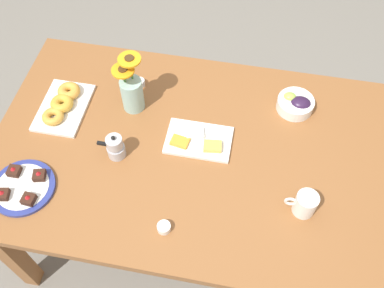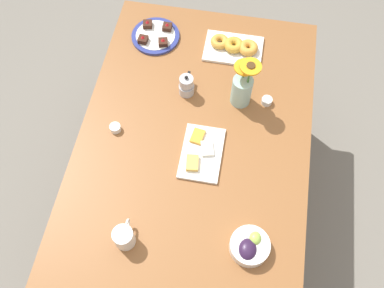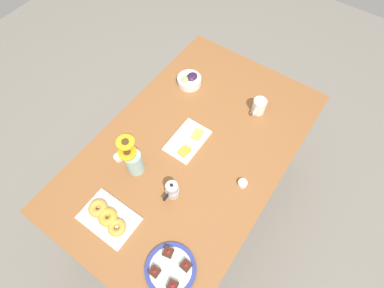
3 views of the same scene
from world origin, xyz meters
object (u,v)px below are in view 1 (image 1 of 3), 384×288
dining_table (192,161)px  jam_cup_honey (139,83)px  jam_cup_berry (164,227)px  dessert_plate (23,187)px  flower_vase (132,91)px  coffee_mug (305,204)px  cheese_platter (199,140)px  grape_bowl (296,104)px  moka_pot (115,147)px  croissant_platter (63,105)px

dining_table → jam_cup_honey: size_ratio=33.33×
jam_cup_berry → dessert_plate: dessert_plate is taller
dessert_plate → flower_vase: flower_vase is taller
coffee_mug → dining_table: bearing=-22.4°
cheese_platter → dessert_plate: size_ratio=1.10×
grape_bowl → moka_pot: 0.76m
cheese_platter → flower_vase: bearing=-23.5°
coffee_mug → grape_bowl: size_ratio=0.75×
cheese_platter → moka_pot: bearing=21.3°
jam_cup_berry → dessert_plate: size_ratio=0.20×
grape_bowl → moka_pot: (0.67, 0.36, 0.02)m
jam_cup_berry → grape_bowl: bearing=-123.5°
coffee_mug → moka_pot: size_ratio=0.96×
flower_vase → jam_cup_honey: bearing=-86.3°
dessert_plate → dining_table: bearing=-153.8°
dining_table → grape_bowl: 0.49m
croissant_platter → moka_pot: size_ratio=2.35×
grape_bowl → jam_cup_honey: grape_bowl is taller
cheese_platter → dessert_plate: bearing=28.7°
jam_cup_berry → dessert_plate: bearing=-6.2°
jam_cup_berry → coffee_mug: bearing=-160.7°
croissant_platter → dessert_plate: dessert_plate is taller
dining_table → cheese_platter: bearing=-113.5°
jam_cup_berry → dessert_plate: 0.55m
coffee_mug → cheese_platter: bearing=-28.0°
moka_pot → flower_vase: bearing=-90.4°
dessert_plate → moka_pot: bearing=-144.7°
cheese_platter → moka_pot: size_ratio=2.18×
croissant_platter → flower_vase: flower_vase is taller
croissant_platter → jam_cup_berry: (-0.54, 0.45, -0.01)m
jam_cup_honey → flower_vase: bearing=93.7°
grape_bowl → croissant_platter: grape_bowl is taller
cheese_platter → dessert_plate: dessert_plate is taller
cheese_platter → jam_cup_berry: cheese_platter is taller
coffee_mug → moka_pot: 0.73m
jam_cup_berry → dessert_plate: (0.55, -0.06, -0.00)m
grape_bowl → jam_cup_berry: bearing=56.5°
cheese_platter → flower_vase: (0.30, -0.13, 0.08)m
grape_bowl → jam_cup_berry: (0.42, 0.63, -0.01)m
dessert_plate → croissant_platter: bearing=-91.7°
coffee_mug → flower_vase: bearing=-26.2°
moka_pot → dessert_plate: bearing=35.3°
dining_table → flower_vase: flower_vase is taller
grape_bowl → cheese_platter: bearing=33.8°
dining_table → croissant_platter: (0.57, -0.11, 0.11)m
jam_cup_honey → dessert_plate: 0.65m
coffee_mug → jam_cup_honey: bearing=-33.0°
flower_vase → moka_pot: flower_vase is taller
jam_cup_honey → jam_cup_berry: bearing=111.9°
dining_table → grape_bowl: bearing=-143.2°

